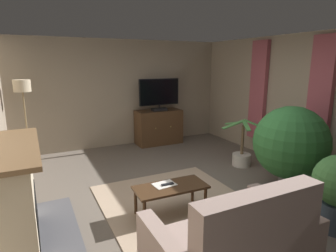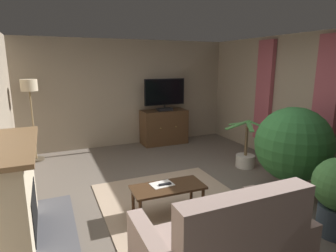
{
  "view_description": "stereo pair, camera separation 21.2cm",
  "coord_description": "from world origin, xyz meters",
  "views": [
    {
      "loc": [
        -2.07,
        -3.52,
        2.03
      ],
      "look_at": [
        -0.19,
        0.28,
        1.07
      ],
      "focal_mm": 30.12,
      "sensor_mm": 36.0,
      "label": 1
    },
    {
      "loc": [
        -1.88,
        -3.61,
        2.03
      ],
      "look_at": [
        -0.19,
        0.28,
        1.07
      ],
      "focal_mm": 30.12,
      "sensor_mm": 36.0,
      "label": 2
    }
  ],
  "objects": [
    {
      "name": "tv_remote",
      "position": [
        -0.51,
        -0.34,
        0.42
      ],
      "size": [
        0.17,
        0.05,
        0.02
      ],
      "primitive_type": "cube",
      "rotation": [
        0.0,
        0.0,
        6.26
      ],
      "color": "black",
      "rests_on": "coffee_table"
    },
    {
      "name": "coffee_table",
      "position": [
        -0.49,
        -0.39,
        0.35
      ],
      "size": [
        0.99,
        0.49,
        0.4
      ],
      "color": "#422B19",
      "rests_on": "ground_plane"
    },
    {
      "name": "folded_newspaper",
      "position": [
        -0.54,
        -0.31,
        0.41
      ],
      "size": [
        0.32,
        0.25,
        0.01
      ],
      "primitive_type": "cube",
      "rotation": [
        0.0,
        0.0,
        0.09
      ],
      "color": "silver",
      "rests_on": "coffee_table"
    },
    {
      "name": "curtain_panel_far",
      "position": [
        2.5,
        1.21,
        1.41
      ],
      "size": [
        0.1,
        0.44,
        2.16
      ],
      "primitive_type": "cube",
      "color": "#A34C56"
    },
    {
      "name": "ground_plane",
      "position": [
        0.0,
        0.0,
        -0.02
      ],
      "size": [
        5.72,
        6.88,
        0.04
      ],
      "primitive_type": "cube",
      "color": "#665B51"
    },
    {
      "name": "potted_plant_leafy_by_curtain",
      "position": [
        1.51,
        -0.59,
        0.8
      ],
      "size": [
        1.14,
        1.14,
        1.38
      ],
      "color": "slate",
      "rests_on": "ground_plane"
    },
    {
      "name": "curtain_panel_near",
      "position": [
        2.5,
        -0.29,
        1.41
      ],
      "size": [
        0.1,
        0.44,
        2.16
      ],
      "primitive_type": "cube",
      "color": "#A34C56"
    },
    {
      "name": "wall_back",
      "position": [
        0.0,
        3.19,
        1.29
      ],
      "size": [
        5.72,
        0.1,
        2.57
      ],
      "primitive_type": "cube",
      "color": "gray",
      "rests_on": "ground_plane"
    },
    {
      "name": "wall_right_with_window",
      "position": [
        2.61,
        0.0,
        1.29
      ],
      "size": [
        0.1,
        6.88,
        2.57
      ],
      "primitive_type": "cube",
      "color": "gray",
      "rests_on": "ground_plane"
    },
    {
      "name": "floor_lamp",
      "position": [
        -2.18,
        2.7,
        1.35
      ],
      "size": [
        0.32,
        0.32,
        1.7
      ],
      "color": "#4C4233",
      "rests_on": "ground_plane"
    },
    {
      "name": "rug_central",
      "position": [
        -0.29,
        -0.02,
        0.01
      ],
      "size": [
        2.06,
        1.91,
        0.01
      ],
      "primitive_type": "cube",
      "color": "tan",
      "rests_on": "ground_plane"
    },
    {
      "name": "television",
      "position": [
        0.8,
        2.78,
        1.28
      ],
      "size": [
        1.04,
        0.2,
        0.79
      ],
      "color": "black",
      "rests_on": "tv_cabinet"
    },
    {
      "name": "potted_plant_small_fern_corner",
      "position": [
        1.63,
        0.63,
        0.22
      ],
      "size": [
        0.88,
        0.75,
        0.95
      ],
      "color": "beige",
      "rests_on": "ground_plane"
    },
    {
      "name": "tv_cabinet",
      "position": [
        0.8,
        2.84,
        0.41
      ],
      "size": [
        1.14,
        0.57,
        0.86
      ],
      "color": "#352315",
      "rests_on": "ground_plane"
    },
    {
      "name": "fireplace",
      "position": [
        -2.28,
        -0.19,
        0.55
      ],
      "size": [
        0.83,
        1.68,
        1.16
      ],
      "color": "#4C4C51",
      "rests_on": "ground_plane"
    }
  ]
}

